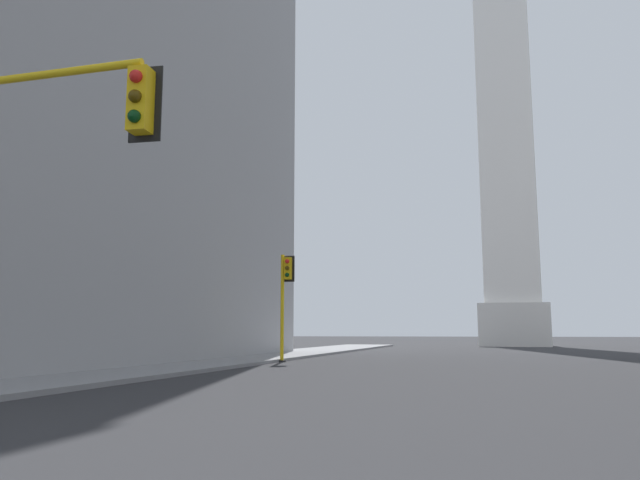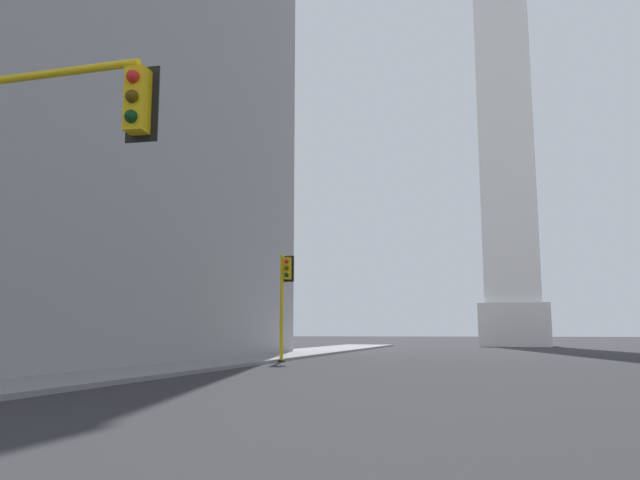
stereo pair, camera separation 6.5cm
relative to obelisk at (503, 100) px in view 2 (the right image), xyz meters
The scene contains 3 objects.
sidewalk_left 53.44m from the obelisk, 108.58° to the right, with size 5.00×82.18×0.15m, color gray.
obelisk is the anchor object (origin of this frame).
traffic_light_mid_left 47.16m from the obelisk, 107.04° to the right, with size 0.77×0.51×5.35m.
Camera 2 is at (-1.94, -0.36, 1.49)m, focal length 35.00 mm.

